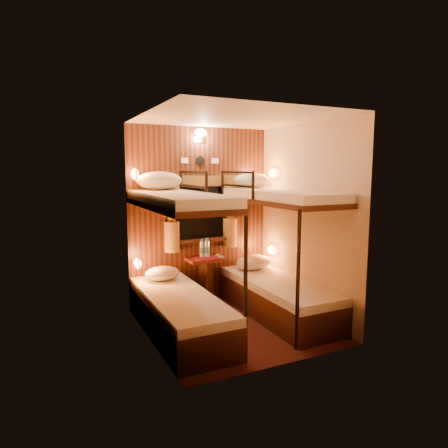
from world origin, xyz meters
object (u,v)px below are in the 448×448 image
bunk_left (179,285)px  bottle_left (207,249)px  table (206,275)px  bottle_right (202,249)px  bunk_right (278,272)px

bunk_left → bottle_left: bearing=50.1°
table → bottle_right: size_ratio=2.65×
bunk_left → table: 1.02m
bunk_right → table: (-0.65, 0.78, -0.14)m
bunk_right → bottle_left: 1.04m
table → bottle_left: 0.35m
bunk_left → bottle_left: (0.68, 0.82, 0.20)m
bottle_right → bottle_left: bearing=-10.0°
bunk_left → table: (0.65, 0.78, -0.14)m
bunk_right → table: size_ratio=2.90×
table → bottle_left: bottle_left is taller
table → bunk_right: bearing=-50.3°
bunk_left → bunk_right: size_ratio=1.00×
bunk_left → bottle_right: bearing=53.2°
bunk_left → bottle_right: bunk_left is taller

